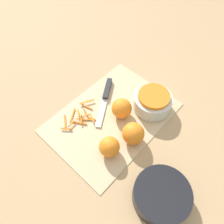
{
  "coord_description": "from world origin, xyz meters",
  "views": [
    {
      "loc": [
        0.33,
        0.3,
        0.69
      ],
      "look_at": [
        0.0,
        0.0,
        0.04
      ],
      "focal_mm": 35.0,
      "sensor_mm": 36.0,
      "label": 1
    }
  ],
  "objects_px": {
    "bowl_dark": "(161,195)",
    "orange_left": "(109,147)",
    "knife": "(106,93)",
    "orange_right": "(133,133)",
    "orange_back": "(122,108)",
    "bowl_speckled": "(153,101)"
  },
  "relations": [
    {
      "from": "knife",
      "to": "orange_right",
      "type": "xyz_separation_m",
      "value": [
        0.08,
        0.2,
        0.03
      ]
    },
    {
      "from": "bowl_speckled",
      "to": "orange_back",
      "type": "xyz_separation_m",
      "value": [
        0.11,
        -0.06,
        0.0
      ]
    },
    {
      "from": "bowl_speckled",
      "to": "orange_left",
      "type": "distance_m",
      "value": 0.25
    },
    {
      "from": "bowl_dark",
      "to": "knife",
      "type": "bearing_deg",
      "value": -114.46
    },
    {
      "from": "bowl_dark",
      "to": "orange_left",
      "type": "height_order",
      "value": "orange_left"
    },
    {
      "from": "orange_left",
      "to": "orange_back",
      "type": "xyz_separation_m",
      "value": [
        -0.14,
        -0.07,
        0.0
      ]
    },
    {
      "from": "bowl_dark",
      "to": "orange_right",
      "type": "distance_m",
      "value": 0.21
    },
    {
      "from": "orange_right",
      "to": "orange_back",
      "type": "relative_size",
      "value": 1.03
    },
    {
      "from": "orange_left",
      "to": "orange_back",
      "type": "height_order",
      "value": "orange_back"
    },
    {
      "from": "bowl_speckled",
      "to": "bowl_dark",
      "type": "distance_m",
      "value": 0.34
    },
    {
      "from": "orange_left",
      "to": "orange_right",
      "type": "xyz_separation_m",
      "value": [
        -0.09,
        0.03,
        0.0
      ]
    },
    {
      "from": "bowl_speckled",
      "to": "orange_back",
      "type": "height_order",
      "value": "orange_back"
    },
    {
      "from": "orange_back",
      "to": "orange_right",
      "type": "bearing_deg",
      "value": 61.82
    },
    {
      "from": "bowl_speckled",
      "to": "orange_right",
      "type": "height_order",
      "value": "orange_right"
    },
    {
      "from": "bowl_speckled",
      "to": "orange_back",
      "type": "bearing_deg",
      "value": -30.76
    },
    {
      "from": "bowl_dark",
      "to": "orange_left",
      "type": "xyz_separation_m",
      "value": [
        -0.01,
        -0.21,
        0.01
      ]
    },
    {
      "from": "bowl_dark",
      "to": "bowl_speckled",
      "type": "bearing_deg",
      "value": -138.79
    },
    {
      "from": "bowl_speckled",
      "to": "knife",
      "type": "distance_m",
      "value": 0.19
    },
    {
      "from": "knife",
      "to": "orange_right",
      "type": "bearing_deg",
      "value": 36.0
    },
    {
      "from": "bowl_dark",
      "to": "orange_back",
      "type": "bearing_deg",
      "value": -117.45
    },
    {
      "from": "orange_left",
      "to": "orange_right",
      "type": "distance_m",
      "value": 0.09
    },
    {
      "from": "orange_left",
      "to": "orange_back",
      "type": "distance_m",
      "value": 0.16
    }
  ]
}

